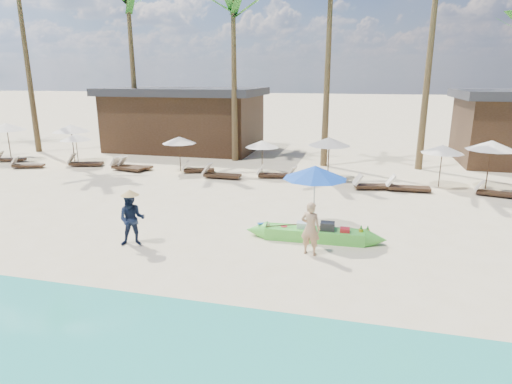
# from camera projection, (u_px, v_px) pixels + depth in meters

# --- Properties ---
(ground) EXTENTS (240.00, 240.00, 0.00)m
(ground) POSITION_uv_depth(u_px,v_px,m) (204.00, 256.00, 12.52)
(ground) COLOR beige
(ground) RESTS_ON ground
(wet_sand_strip) EXTENTS (240.00, 4.50, 0.01)m
(wet_sand_strip) POSITION_uv_depth(u_px,v_px,m) (106.00, 363.00, 7.84)
(wet_sand_strip) COLOR tan
(wet_sand_strip) RESTS_ON ground
(green_canoe) EXTENTS (5.02, 0.76, 0.64)m
(green_canoe) POSITION_uv_depth(u_px,v_px,m) (314.00, 234.00, 13.66)
(green_canoe) COLOR #52CE3E
(green_canoe) RESTS_ON ground
(tourist) EXTENTS (0.66, 0.51, 1.61)m
(tourist) POSITION_uv_depth(u_px,v_px,m) (310.00, 228.00, 12.44)
(tourist) COLOR tan
(tourist) RESTS_ON ground
(vendor_green) EXTENTS (0.98, 0.87, 1.66)m
(vendor_green) POSITION_uv_depth(u_px,v_px,m) (132.00, 219.00, 13.14)
(vendor_green) COLOR #15203C
(vendor_green) RESTS_ON ground
(blue_umbrella) EXTENTS (2.12, 2.12, 2.28)m
(blue_umbrella) POSITION_uv_depth(u_px,v_px,m) (315.00, 172.00, 13.95)
(blue_umbrella) COLOR #99999E
(blue_umbrella) RESTS_ON ground
(resort_parasol_1) EXTENTS (2.27, 2.27, 2.34)m
(resort_parasol_1) POSITION_uv_depth(u_px,v_px,m) (6.00, 127.00, 26.03)
(resort_parasol_1) COLOR #392417
(resort_parasol_1) RESTS_ON ground
(lounger_1_right) EXTENTS (1.74, 0.97, 0.56)m
(lounger_1_right) POSITION_uv_depth(u_px,v_px,m) (10.00, 159.00, 26.20)
(lounger_1_right) COLOR #392417
(lounger_1_right) RESTS_ON ground
(resort_parasol_2) EXTENTS (2.22, 2.22, 2.29)m
(resort_parasol_2) POSITION_uv_depth(u_px,v_px,m) (71.00, 128.00, 25.63)
(resort_parasol_2) COLOR #392417
(resort_parasol_2) RESTS_ON ground
(lounger_2_left) EXTENTS (1.84, 1.06, 0.60)m
(lounger_2_left) POSITION_uv_depth(u_px,v_px,m) (26.00, 165.00, 24.39)
(lounger_2_left) COLOR #392417
(lounger_2_left) RESTS_ON ground
(resort_parasol_3) EXTENTS (1.79, 1.79, 1.85)m
(resort_parasol_3) POSITION_uv_depth(u_px,v_px,m) (76.00, 137.00, 24.78)
(resort_parasol_3) COLOR #392417
(resort_parasol_3) RESTS_ON ground
(lounger_3_left) EXTENTS (2.03, 1.10, 0.66)m
(lounger_3_left) POSITION_uv_depth(u_px,v_px,m) (84.00, 163.00, 24.87)
(lounger_3_left) COLOR #392417
(lounger_3_left) RESTS_ON ground
(lounger_3_right) EXTENTS (1.92, 0.64, 0.65)m
(lounger_3_right) POSITION_uv_depth(u_px,v_px,m) (134.00, 166.00, 23.99)
(lounger_3_right) COLOR #392417
(lounger_3_right) RESTS_ON ground
(resort_parasol_4) EXTENTS (1.85, 1.85, 1.91)m
(resort_parasol_4) POSITION_uv_depth(u_px,v_px,m) (179.00, 140.00, 23.27)
(resort_parasol_4) COLOR #392417
(resort_parasol_4) RESTS_ON ground
(lounger_4_left) EXTENTS (2.08, 0.99, 0.68)m
(lounger_4_left) POSITION_uv_depth(u_px,v_px,m) (126.00, 167.00, 23.71)
(lounger_4_left) COLOR #392417
(lounger_4_left) RESTS_ON ground
(lounger_4_right) EXTENTS (1.82, 1.09, 0.59)m
(lounger_4_right) POSITION_uv_depth(u_px,v_px,m) (197.00, 169.00, 23.23)
(lounger_4_right) COLOR #392417
(lounger_4_right) RESTS_ON ground
(resort_parasol_5) EXTENTS (1.79, 1.79, 1.84)m
(resort_parasol_5) POSITION_uv_depth(u_px,v_px,m) (262.00, 144.00, 22.35)
(resort_parasol_5) COLOR #392417
(resort_parasol_5) RESTS_ON ground
(lounger_5_left) EXTENTS (2.00, 0.64, 0.68)m
(lounger_5_left) POSITION_uv_depth(u_px,v_px,m) (220.00, 174.00, 21.94)
(lounger_5_left) COLOR #392417
(lounger_5_left) RESTS_ON ground
(resort_parasol_6) EXTENTS (2.12, 2.12, 2.18)m
(resort_parasol_6) POSITION_uv_depth(u_px,v_px,m) (329.00, 142.00, 21.08)
(resort_parasol_6) COLOR #392417
(resort_parasol_6) RESTS_ON ground
(lounger_6_left) EXTENTS (1.87, 0.90, 0.61)m
(lounger_6_left) POSITION_uv_depth(u_px,v_px,m) (272.00, 174.00, 22.04)
(lounger_6_left) COLOR #392417
(lounger_6_left) RESTS_ON ground
(lounger_6_right) EXTENTS (1.83, 0.92, 0.59)m
(lounger_6_right) POSITION_uv_depth(u_px,v_px,m) (303.00, 177.00, 21.45)
(lounger_6_right) COLOR #392417
(lounger_6_right) RESTS_ON ground
(resort_parasol_7) EXTENTS (1.94, 1.94, 2.00)m
(resort_parasol_7) POSITION_uv_depth(u_px,v_px,m) (443.00, 149.00, 19.89)
(resort_parasol_7) COLOR #392417
(resort_parasol_7) RESTS_ON ground
(lounger_7_left) EXTENTS (2.01, 1.03, 0.65)m
(lounger_7_left) POSITION_uv_depth(u_px,v_px,m) (372.00, 185.00, 19.79)
(lounger_7_left) COLOR #392417
(lounger_7_left) RESTS_ON ground
(lounger_7_right) EXTENTS (1.97, 0.67, 0.66)m
(lounger_7_right) POSITION_uv_depth(u_px,v_px,m) (406.00, 187.00, 19.48)
(lounger_7_right) COLOR #392417
(lounger_7_right) RESTS_ON ground
(resort_parasol_8) EXTENTS (2.20, 2.20, 2.27)m
(resort_parasol_8) POSITION_uv_depth(u_px,v_px,m) (492.00, 145.00, 19.44)
(resort_parasol_8) COLOR #392417
(resort_parasol_8) RESTS_ON ground
(lounger_8_left) EXTENTS (1.82, 0.94, 0.59)m
(lounger_8_left) POSITION_uv_depth(u_px,v_px,m) (494.00, 192.00, 18.67)
(lounger_8_left) COLOR #392417
(lounger_8_left) RESTS_ON ground
(palm_2) EXTENTS (2.08, 2.08, 11.33)m
(palm_2) POSITION_uv_depth(u_px,v_px,m) (128.00, 8.00, 26.67)
(palm_2) COLOR brown
(palm_2) RESTS_ON ground
(palm_3) EXTENTS (2.08, 2.08, 10.52)m
(palm_3) POSITION_uv_depth(u_px,v_px,m) (233.00, 13.00, 24.41)
(palm_3) COLOR brown
(palm_3) RESTS_ON ground
(pavilion_west) EXTENTS (10.80, 6.60, 4.30)m
(pavilion_west) POSITION_uv_depth(u_px,v_px,m) (185.00, 118.00, 30.20)
(pavilion_west) COLOR #392417
(pavilion_west) RESTS_ON ground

